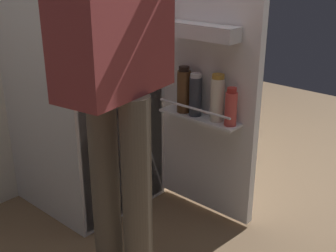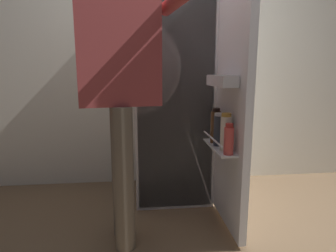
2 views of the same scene
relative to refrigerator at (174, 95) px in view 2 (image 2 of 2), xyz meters
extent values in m
plane|color=brown|center=(-0.02, -0.52, -0.88)|extent=(5.75, 5.75, 0.00)
cube|color=silver|center=(-0.02, 0.41, 0.45)|extent=(4.40, 0.10, 2.66)
cube|color=white|center=(-0.02, 0.05, 0.00)|extent=(0.61, 0.63, 1.76)
cube|color=white|center=(-0.02, -0.26, 0.00)|extent=(0.57, 0.01, 1.72)
cube|color=white|center=(-0.02, -0.22, 0.08)|extent=(0.53, 0.09, 0.01)
cube|color=white|center=(0.31, -0.56, 0.01)|extent=(0.05, 0.58, 1.71)
cube|color=white|center=(0.23, -0.56, -0.30)|extent=(0.11, 0.46, 0.01)
cylinder|color=silver|center=(0.18, -0.56, -0.24)|extent=(0.01, 0.44, 0.01)
cube|color=white|center=(0.23, -0.56, 0.13)|extent=(0.10, 0.39, 0.07)
cylinder|color=#333842|center=(0.23, -0.53, -0.20)|extent=(0.06, 0.06, 0.20)
cylinder|color=silver|center=(0.23, -0.53, -0.09)|extent=(0.06, 0.06, 0.02)
cylinder|color=#EDE5CC|center=(0.24, -0.66, -0.19)|extent=(0.07, 0.07, 0.22)
cylinder|color=#B78933|center=(0.24, -0.66, -0.07)|extent=(0.06, 0.06, 0.02)
cylinder|color=brown|center=(0.23, -0.45, -0.19)|extent=(0.07, 0.07, 0.22)
cylinder|color=black|center=(0.23, -0.45, -0.07)|extent=(0.05, 0.05, 0.02)
cylinder|color=#DB4C47|center=(0.23, -0.74, -0.22)|extent=(0.06, 0.06, 0.16)
cylinder|color=#B22D28|center=(0.23, -0.74, -0.12)|extent=(0.05, 0.05, 0.03)
cylinder|color=#665B4C|center=(-0.42, -0.57, -0.44)|extent=(0.12, 0.12, 0.88)
cylinder|color=#665B4C|center=(-0.40, -0.73, -0.44)|extent=(0.12, 0.12, 0.88)
cube|color=#9E3D3D|center=(-0.41, -0.65, 0.31)|extent=(0.48, 0.28, 0.62)
cylinder|color=#9E3D3D|center=(-0.44, -0.42, 0.29)|extent=(0.08, 0.08, 0.58)
camera|label=1|loc=(-1.44, -1.82, 0.48)|focal=46.61mm
camera|label=2|loc=(-0.31, -2.34, 0.20)|focal=30.53mm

